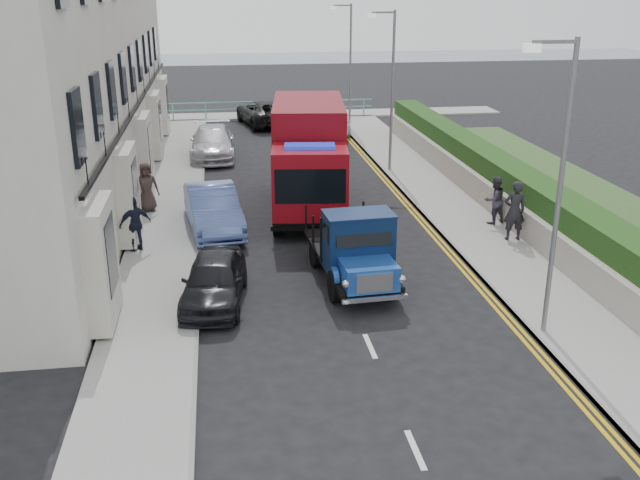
{
  "coord_description": "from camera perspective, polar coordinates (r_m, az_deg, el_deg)",
  "views": [
    {
      "loc": [
        -3.3,
        -16.6,
        8.06
      ],
      "look_at": [
        -0.67,
        1.64,
        1.4
      ],
      "focal_mm": 40.0,
      "sensor_mm": 36.0,
      "label": 1
    }
  ],
  "objects": [
    {
      "name": "parked_car_front",
      "position": [
        19.1,
        -8.48,
        -3.17
      ],
      "size": [
        2.02,
        4.02,
        1.31
      ],
      "primitive_type": "imported",
      "rotation": [
        0.0,
        0.0,
        -0.12
      ],
      "color": "black",
      "rests_on": "ground"
    },
    {
      "name": "lamp_near",
      "position": [
        16.9,
        18.39,
        4.93
      ],
      "size": [
        1.23,
        0.18,
        7.0
      ],
      "color": "slate",
      "rests_on": "ground"
    },
    {
      "name": "pedestrian_east_far",
      "position": [
        25.51,
        13.78,
        3.13
      ],
      "size": [
        0.97,
        0.85,
        1.68
      ],
      "primitive_type": "imported",
      "rotation": [
        0.0,
        0.0,
        3.45
      ],
      "color": "#37343F",
      "rests_on": "pavement_east"
    },
    {
      "name": "parked_car_rear",
      "position": [
        35.37,
        -8.6,
        7.71
      ],
      "size": [
        2.19,
        5.17,
        1.49
      ],
      "primitive_type": "imported",
      "rotation": [
        0.0,
        0.0,
        -0.02
      ],
      "color": "silver",
      "rests_on": "ground"
    },
    {
      "name": "sea_plane",
      "position": [
        77.1,
        -5.89,
        13.77
      ],
      "size": [
        120.0,
        120.0,
        0.0
      ],
      "primitive_type": "plane",
      "color": "#4F636D",
      "rests_on": "ground"
    },
    {
      "name": "pedestrian_west_far",
      "position": [
        26.9,
        -13.72,
        4.14
      ],
      "size": [
        1.0,
        0.77,
        1.81
      ],
      "primitive_type": "imported",
      "rotation": [
        0.0,
        0.0,
        0.24
      ],
      "color": "#392D29",
      "rests_on": "pavement_west"
    },
    {
      "name": "ground",
      "position": [
        18.75,
        2.74,
        -5.62
      ],
      "size": [
        120.0,
        120.0,
        0.0
      ],
      "primitive_type": "plane",
      "color": "black",
      "rests_on": "ground"
    },
    {
      "name": "pavement_west",
      "position": [
        26.89,
        -11.89,
        2.13
      ],
      "size": [
        2.4,
        38.0,
        0.12
      ],
      "primitive_type": "cube",
      "color": "gray",
      "rests_on": "ground"
    },
    {
      "name": "parked_car_mid",
      "position": [
        24.71,
        -8.55,
        2.47
      ],
      "size": [
        2.19,
        4.81,
        1.53
      ],
      "primitive_type": "imported",
      "rotation": [
        0.0,
        0.0,
        0.13
      ],
      "color": "#5872BC",
      "rests_on": "ground"
    },
    {
      "name": "terrace_west",
      "position": [
        30.25,
        -20.92,
        16.95
      ],
      "size": [
        6.31,
        30.2,
        14.25
      ],
      "color": "beige",
      "rests_on": "ground"
    },
    {
      "name": "bedford_lorry",
      "position": [
        19.71,
        2.96,
        -1.1
      ],
      "size": [
        2.14,
        4.78,
        2.21
      ],
      "rotation": [
        0.0,
        0.0,
        0.07
      ],
      "color": "black",
      "rests_on": "ground"
    },
    {
      "name": "pedestrian_east_near",
      "position": [
        23.96,
        15.29,
        2.29
      ],
      "size": [
        0.74,
        0.5,
        1.98
      ],
      "primitive_type": "imported",
      "rotation": [
        0.0,
        0.0,
        3.1
      ],
      "color": "black",
      "rests_on": "pavement_east"
    },
    {
      "name": "promenade",
      "position": [
        46.42,
        -4.08,
        9.9
      ],
      "size": [
        30.0,
        2.5,
        0.12
      ],
      "primitive_type": "cube",
      "color": "gray",
      "rests_on": "ground"
    },
    {
      "name": "seafront_car_left",
      "position": [
        43.46,
        -4.47,
        10.14
      ],
      "size": [
        3.53,
        5.82,
        1.51
      ],
      "primitive_type": "imported",
      "rotation": [
        0.0,
        0.0,
        3.34
      ],
      "color": "black",
      "rests_on": "ground"
    },
    {
      "name": "lamp_far",
      "position": [
        41.49,
        2.28,
        14.24
      ],
      "size": [
        1.23,
        0.18,
        7.0
      ],
      "color": "slate",
      "rests_on": "ground"
    },
    {
      "name": "red_lorry",
      "position": [
        26.54,
        -0.91,
        6.86
      ],
      "size": [
        3.38,
        7.73,
        3.93
      ],
      "rotation": [
        0.0,
        0.0,
        -0.12
      ],
      "color": "black",
      "rests_on": "ground"
    },
    {
      "name": "seafront_railing",
      "position": [
        45.54,
        -4.01,
        10.37
      ],
      "size": [
        13.0,
        0.08,
        1.11
      ],
      "color": "#59B2A5",
      "rests_on": "ground"
    },
    {
      "name": "garden_east",
      "position": [
        28.59,
        13.69,
        4.79
      ],
      "size": [
        1.45,
        28.0,
        1.75
      ],
      "color": "#B2AD9E",
      "rests_on": "ground"
    },
    {
      "name": "lamp_mid",
      "position": [
        31.77,
        5.6,
        12.43
      ],
      "size": [
        1.23,
        0.18,
        7.0
      ],
      "color": "slate",
      "rests_on": "ground"
    },
    {
      "name": "seafront_car_right",
      "position": [
        38.84,
        1.08,
        8.93
      ],
      "size": [
        2.72,
        4.34,
        1.38
      ],
      "primitive_type": "imported",
      "rotation": [
        0.0,
        0.0,
        -0.29
      ],
      "color": "silver",
      "rests_on": "ground"
    },
    {
      "name": "pedestrian_west_near",
      "position": [
        22.94,
        -14.56,
        1.26
      ],
      "size": [
        1.11,
        0.84,
        1.75
      ],
      "primitive_type": "imported",
      "rotation": [
        0.0,
        0.0,
        3.6
      ],
      "color": "#191E2E",
      "rests_on": "pavement_west"
    },
    {
      "name": "pavement_east",
      "position": [
        28.17,
        9.93,
        3.07
      ],
      "size": [
        2.6,
        38.0,
        0.12
      ],
      "primitive_type": "cube",
      "color": "gray",
      "rests_on": "ground"
    }
  ]
}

